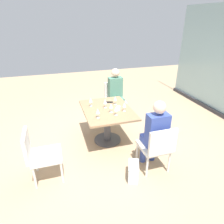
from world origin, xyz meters
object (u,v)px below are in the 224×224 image
chair_front_right (39,153)px  wine_glass_1 (111,106)px  coffee_cup (118,108)px  person_far_left (116,91)px  wine_glass_0 (116,109)px  wine_glass_4 (105,102)px  wine_glass_5 (124,105)px  wine_glass_6 (91,100)px  dining_table_main (107,117)px  person_far_right (155,132)px  wine_glass_3 (98,111)px  chair_far_left (115,97)px  handbag_0 (133,171)px  wine_glass_2 (115,99)px  chair_far_right (157,146)px  cell_phone_on_table (109,102)px

chair_front_right → wine_glass_1: size_ratio=4.70×
chair_front_right → coffee_cup: 1.64m
person_far_left → wine_glass_0: bearing=-18.2°
wine_glass_0 → wine_glass_4: same height
person_far_left → wine_glass_5: size_ratio=6.81×
wine_glass_5 → wine_glass_6: size_ratio=1.00×
chair_front_right → coffee_cup: (-0.63, 1.49, 0.28)m
wine_glass_1 → wine_glass_5: 0.26m
dining_table_main → wine_glass_4: 0.32m
wine_glass_4 → wine_glass_6: 0.30m
wine_glass_1 → person_far_left: bearing=157.5°
person_far_right → wine_glass_3: 1.05m
wine_glass_6 → person_far_right: bearing=32.6°
chair_far_left → coffee_cup: (1.24, -0.32, 0.28)m
chair_far_left → person_far_right: bearing=-0.0°
wine_glass_6 → wine_glass_0: bearing=33.6°
person_far_left → handbag_0: size_ratio=4.20×
wine_glass_1 → handbag_0: wine_glass_1 is taller
wine_glass_4 → handbag_0: (1.26, 0.11, -0.72)m
dining_table_main → wine_glass_6: size_ratio=6.55×
dining_table_main → wine_glass_2: size_ratio=6.55×
chair_far_right → person_far_left: person_far_left is taller
wine_glass_4 → wine_glass_5: same height
chair_far_right → person_far_right: bearing=-180.0°
chair_far_left → coffee_cup: chair_far_left is taller
wine_glass_4 → person_far_right: bearing=26.2°
chair_far_left → wine_glass_5: wine_glass_5 is taller
wine_glass_3 → coffee_cup: size_ratio=2.06×
dining_table_main → chair_front_right: 1.50m
wine_glass_0 → wine_glass_2: size_ratio=1.00×
dining_table_main → wine_glass_4: bearing=-165.8°
dining_table_main → chair_far_left: 1.23m
cell_phone_on_table → chair_far_left: bearing=174.7°
person_far_left → wine_glass_2: bearing=-19.2°
person_far_right → wine_glass_5: person_far_right is taller
chair_front_right → wine_glass_0: size_ratio=4.70×
wine_glass_0 → cell_phone_on_table: (-0.62, 0.06, -0.13)m
wine_glass_3 → chair_far_left: bearing=151.6°
wine_glass_2 → chair_far_left: bearing=162.9°
wine_glass_0 → wine_glass_6: size_ratio=1.00×
chair_far_right → wine_glass_3: bearing=-135.8°
wine_glass_3 → cell_phone_on_table: size_ratio=1.28×
wine_glass_2 → cell_phone_on_table: size_ratio=1.28×
chair_front_right → wine_glass_3: bearing=112.4°
chair_far_right → wine_glass_2: bearing=-167.1°
wine_glass_5 → chair_far_right: bearing=13.8°
chair_far_left → wine_glass_1: bearing=-20.7°
wine_glass_3 → coffee_cup: 0.50m
dining_table_main → cell_phone_on_table: (-0.31, 0.14, 0.19)m
dining_table_main → wine_glass_5: size_ratio=6.55×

